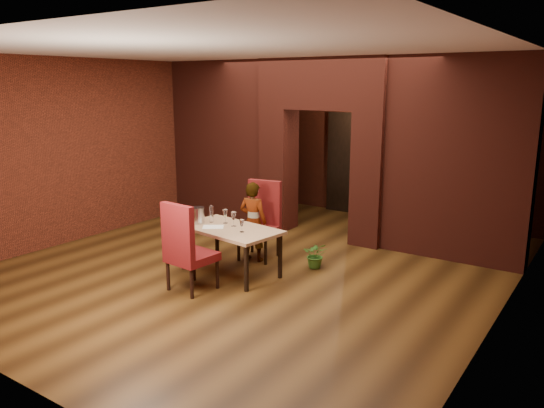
% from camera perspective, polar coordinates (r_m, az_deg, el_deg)
% --- Properties ---
extents(floor, '(8.00, 8.00, 0.00)m').
position_cam_1_polar(floor, '(8.32, -1.43, -6.51)').
color(floor, '#4C3013').
rests_on(floor, ground).
extents(ceiling, '(7.00, 8.00, 0.04)m').
position_cam_1_polar(ceiling, '(7.86, -1.56, 16.08)').
color(ceiling, silver).
rests_on(ceiling, ground).
extents(wall_back, '(7.00, 0.04, 3.20)m').
position_cam_1_polar(wall_back, '(11.40, 10.38, 6.81)').
color(wall_back, maroon).
rests_on(wall_back, ground).
extents(wall_left, '(0.04, 8.00, 3.20)m').
position_cam_1_polar(wall_left, '(10.35, -17.53, 5.84)').
color(wall_left, maroon).
rests_on(wall_left, ground).
extents(wall_right, '(0.04, 8.00, 3.20)m').
position_cam_1_polar(wall_right, '(6.57, 24.19, 1.58)').
color(wall_right, maroon).
rests_on(wall_right, ground).
extents(pillar_left, '(0.55, 0.55, 2.30)m').
position_cam_1_polar(pillar_left, '(10.16, 0.74, 3.75)').
color(pillar_left, maroon).
rests_on(pillar_left, ground).
extents(pillar_right, '(0.55, 0.55, 2.30)m').
position_cam_1_polar(pillar_right, '(9.27, 10.60, 2.65)').
color(pillar_right, maroon).
rests_on(pillar_right, ground).
extents(lintel, '(2.45, 0.55, 0.90)m').
position_cam_1_polar(lintel, '(9.55, 5.65, 12.75)').
color(lintel, maroon).
rests_on(lintel, ground).
extents(wing_wall_left, '(2.28, 0.35, 3.20)m').
position_cam_1_polar(wing_wall_left, '(10.94, -5.48, 6.72)').
color(wing_wall_left, maroon).
rests_on(wing_wall_left, ground).
extents(wing_wall_right, '(2.28, 0.35, 3.20)m').
position_cam_1_polar(wing_wall_right, '(8.74, 19.24, 4.53)').
color(wing_wall_right, maroon).
rests_on(wing_wall_right, ground).
extents(vent_panel, '(0.40, 0.03, 0.50)m').
position_cam_1_polar(vent_panel, '(10.04, -0.20, 0.15)').
color(vent_panel, '#A1452E').
rests_on(vent_panel, ground).
extents(rear_door, '(0.90, 0.08, 2.10)m').
position_cam_1_polar(rear_door, '(11.58, 8.34, 4.24)').
color(rear_door, black).
rests_on(rear_door, ground).
extents(rear_door_frame, '(1.02, 0.04, 2.22)m').
position_cam_1_polar(rear_door_frame, '(11.54, 8.25, 4.21)').
color(rear_door_frame, black).
rests_on(rear_door_frame, ground).
extents(dining_table, '(1.60, 1.04, 0.70)m').
position_cam_1_polar(dining_table, '(7.86, -4.51, -5.02)').
color(dining_table, tan).
rests_on(dining_table, ground).
extents(chair_far, '(0.65, 0.65, 1.24)m').
position_cam_1_polar(chair_far, '(8.43, -1.47, -1.83)').
color(chair_far, maroon).
rests_on(chair_far, ground).
extents(chair_near, '(0.61, 0.61, 1.23)m').
position_cam_1_polar(chair_near, '(7.24, -8.62, -4.49)').
color(chair_near, maroon).
rests_on(chair_near, ground).
extents(person_seated, '(0.50, 0.36, 1.27)m').
position_cam_1_polar(person_seated, '(8.35, -2.05, -1.89)').
color(person_seated, beige).
rests_on(person_seated, ground).
extents(wine_glass_a, '(0.09, 0.09, 0.21)m').
position_cam_1_polar(wine_glass_a, '(7.98, -5.05, -1.34)').
color(wine_glass_a, silver).
rests_on(wine_glass_a, dining_table).
extents(wine_glass_b, '(0.09, 0.09, 0.22)m').
position_cam_1_polar(wine_glass_b, '(7.80, -4.15, -1.63)').
color(wine_glass_b, white).
rests_on(wine_glass_b, dining_table).
extents(wine_glass_c, '(0.07, 0.07, 0.18)m').
position_cam_1_polar(wine_glass_c, '(7.50, -3.27, -2.36)').
color(wine_glass_c, white).
rests_on(wine_glass_c, dining_table).
extents(tasting_sheet, '(0.37, 0.35, 0.00)m').
position_cam_1_polar(tasting_sheet, '(7.81, -6.35, -2.47)').
color(tasting_sheet, white).
rests_on(tasting_sheet, dining_table).
extents(wine_bucket, '(0.20, 0.20, 0.24)m').
position_cam_1_polar(wine_bucket, '(8.03, -7.99, -1.21)').
color(wine_bucket, '#AFAFB6').
rests_on(wine_bucket, dining_table).
extents(water_bottle, '(0.06, 0.06, 0.27)m').
position_cam_1_polar(water_bottle, '(8.06, -6.53, -1.03)').
color(water_bottle, white).
rests_on(water_bottle, dining_table).
extents(potted_plant, '(0.47, 0.45, 0.41)m').
position_cam_1_polar(potted_plant, '(8.13, 4.75, -5.47)').
color(potted_plant, '#346D22').
rests_on(potted_plant, ground).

